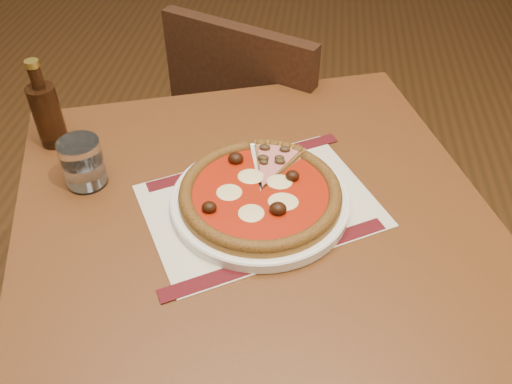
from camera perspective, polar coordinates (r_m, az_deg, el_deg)
table at (r=1.00m, az=-0.14°, el=-6.39°), size 1.02×1.02×0.75m
chair_far at (r=1.54m, az=0.33°, el=6.01°), size 0.53×0.53×0.85m
placemat at (r=0.93m, az=0.45°, el=-1.42°), size 0.47×0.43×0.00m
plate at (r=0.93m, az=0.45°, el=-0.97°), size 0.31×0.31×0.02m
pizza at (r=0.91m, az=0.45°, el=-0.07°), size 0.28×0.28×0.04m
ham_slice at (r=0.97m, az=2.19°, el=2.86°), size 0.10×0.14×0.02m
water_glass at (r=1.00m, az=-17.78°, el=2.94°), size 0.08×0.08×0.09m
bottle at (r=1.11m, az=-21.15°, el=7.81°), size 0.05×0.05×0.18m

